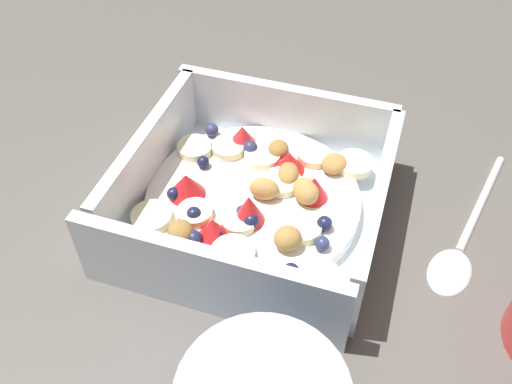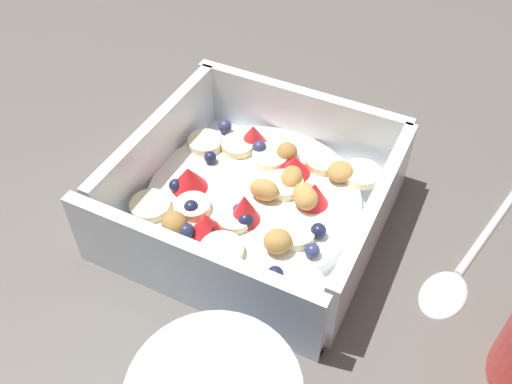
# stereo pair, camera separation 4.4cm
# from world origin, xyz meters

# --- Properties ---
(ground_plane) EXTENTS (2.40, 2.40, 0.00)m
(ground_plane) POSITION_xyz_m (0.00, 0.00, 0.00)
(ground_plane) COLOR #56514C
(fruit_bowl) EXTENTS (0.20, 0.20, 0.07)m
(fruit_bowl) POSITION_xyz_m (-0.00, 0.00, 0.02)
(fruit_bowl) COLOR white
(fruit_bowl) RESTS_ON ground
(spoon) EXTENTS (0.06, 0.17, 0.01)m
(spoon) POSITION_xyz_m (-0.17, -0.02, 0.00)
(spoon) COLOR silver
(spoon) RESTS_ON ground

